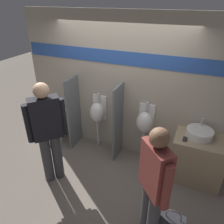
% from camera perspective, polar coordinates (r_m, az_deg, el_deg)
% --- Properties ---
extents(ground_plane, '(16.00, 16.00, 0.00)m').
position_cam_1_polar(ground_plane, '(4.36, -0.91, -13.25)').
color(ground_plane, '#70665B').
extents(display_wall, '(4.01, 0.07, 2.70)m').
position_cam_1_polar(display_wall, '(4.11, 2.39, 6.41)').
color(display_wall, '#B2A893').
rests_on(display_wall, ground_plane).
extents(sink_counter, '(0.83, 0.58, 0.83)m').
position_cam_1_polar(sink_counter, '(4.09, 21.33, -11.35)').
color(sink_counter, tan).
rests_on(sink_counter, ground_plane).
extents(sink_basin, '(0.43, 0.43, 0.27)m').
position_cam_1_polar(sink_basin, '(3.86, 21.90, -5.15)').
color(sink_basin, white).
rests_on(sink_basin, sink_counter).
extents(cell_phone, '(0.07, 0.14, 0.01)m').
position_cam_1_polar(cell_phone, '(3.75, 18.56, -6.74)').
color(cell_phone, '#232328').
rests_on(cell_phone, sink_counter).
extents(divider_near_counter, '(0.03, 0.47, 1.49)m').
position_cam_1_polar(divider_near_counter, '(4.55, -9.92, -0.27)').
color(divider_near_counter, slate).
rests_on(divider_near_counter, ground_plane).
extents(divider_mid, '(0.03, 0.47, 1.49)m').
position_cam_1_polar(divider_mid, '(4.15, 1.56, -2.83)').
color(divider_mid, slate).
rests_on(divider_mid, ground_plane).
extents(urinal_near_counter, '(0.31, 0.27, 1.19)m').
position_cam_1_polar(urinal_near_counter, '(4.38, -3.84, -0.17)').
color(urinal_near_counter, silver).
rests_on(urinal_near_counter, ground_plane).
extents(urinal_far, '(0.31, 0.27, 1.19)m').
position_cam_1_polar(urinal_far, '(4.08, 8.53, -2.76)').
color(urinal_far, silver).
rests_on(urinal_far, ground_plane).
extents(toilet, '(0.39, 0.53, 0.84)m').
position_cam_1_polar(toilet, '(5.00, -14.58, -3.96)').
color(toilet, white).
rests_on(toilet, ground_plane).
extents(person_in_vest, '(0.46, 0.49, 1.80)m').
position_cam_1_polar(person_in_vest, '(3.62, -16.44, -4.67)').
color(person_in_vest, '#3D3D42').
rests_on(person_in_vest, ground_plane).
extents(person_with_lanyard, '(0.44, 0.46, 1.70)m').
position_cam_1_polar(person_with_lanyard, '(2.74, 10.85, -17.82)').
color(person_with_lanyard, '#3D3D42').
rests_on(person_with_lanyard, ground_plane).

